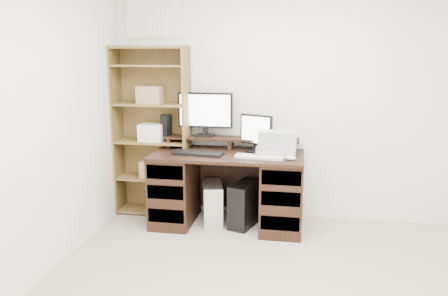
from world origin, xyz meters
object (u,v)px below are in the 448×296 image
(monitor_wide, at_px, (205,112))
(monitor_small, at_px, (256,132))
(tower_silver, at_px, (213,203))
(bookshelf, at_px, (153,130))
(desk, at_px, (228,188))
(tower_black, at_px, (245,204))
(printer, at_px, (276,151))

(monitor_wide, xyz_separation_m, monitor_small, (0.55, -0.14, -0.17))
(tower_silver, height_order, bookshelf, bookshelf)
(desk, distance_m, monitor_small, 0.64)
(monitor_wide, relative_size, monitor_small, 1.52)
(tower_black, bearing_deg, tower_silver, -162.16)
(tower_black, distance_m, bookshelf, 1.26)
(monitor_small, height_order, tower_silver, monitor_small)
(desk, bearing_deg, tower_silver, 174.64)
(printer, xyz_separation_m, tower_black, (-0.30, 0.01, -0.57))
(monitor_small, distance_m, tower_black, 0.74)
(printer, bearing_deg, desk, -178.43)
(monitor_wide, bearing_deg, tower_silver, -62.08)
(desk, bearing_deg, tower_black, 3.74)
(monitor_wide, relative_size, tower_silver, 1.36)
(desk, bearing_deg, bookshelf, 165.94)
(monitor_wide, distance_m, tower_black, 1.04)
(desk, height_order, monitor_wide, monitor_wide)
(tower_silver, relative_size, tower_black, 0.87)
(desk, relative_size, bookshelf, 0.83)
(printer, relative_size, tower_silver, 0.87)
(printer, height_order, tower_black, printer)
(monitor_wide, relative_size, tower_black, 1.19)
(desk, xyz_separation_m, tower_black, (0.18, 0.01, -0.16))
(tower_silver, bearing_deg, monitor_wide, 103.36)
(desk, distance_m, tower_silver, 0.24)
(tower_silver, xyz_separation_m, bookshelf, (-0.69, 0.20, 0.71))
(printer, relative_size, bookshelf, 0.21)
(monitor_wide, height_order, tower_black, monitor_wide)
(printer, height_order, tower_silver, printer)
(desk, bearing_deg, printer, -0.20)
(monitor_small, bearing_deg, printer, -4.10)
(monitor_wide, distance_m, bookshelf, 0.61)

